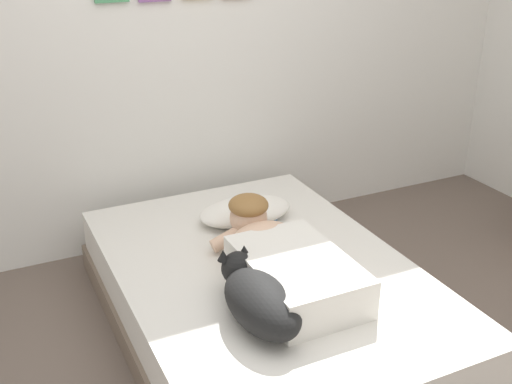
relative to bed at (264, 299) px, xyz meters
The scene contains 7 objects.
back_wall 1.61m from the bed, 89.66° to the left, with size 4.66×0.12×2.50m.
bed is the anchor object (origin of this frame).
pillow 0.56m from the bed, 75.69° to the left, with size 0.52×0.32×0.11m, color white.
person_lying 0.31m from the bed, 78.20° to the right, with size 0.43×0.92×0.27m.
dog 0.51m from the bed, 119.40° to the right, with size 0.26×0.57×0.21m.
coffee_cup 0.55m from the bed, 60.60° to the left, with size 0.12×0.09×0.07m.
cell_phone 0.40m from the bed, 41.78° to the right, with size 0.07×0.14×0.01m, color black.
Camera 1 is at (-1.16, -1.82, 1.89)m, focal length 43.99 mm.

